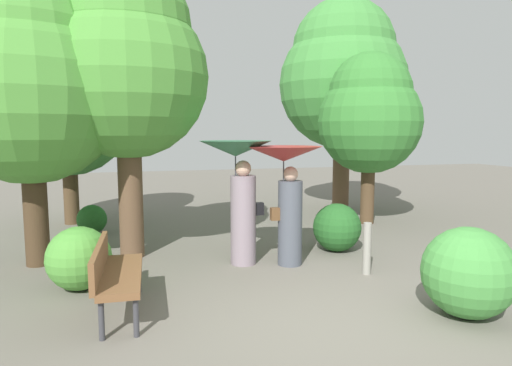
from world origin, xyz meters
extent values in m
plane|color=#6B665B|center=(0.00, 0.00, 0.00)|extent=(40.00, 40.00, 0.00)
cylinder|color=gray|center=(-0.35, 2.43, 0.71)|extent=(0.41, 0.41, 1.43)
sphere|color=tan|center=(-0.35, 2.43, 1.54)|extent=(0.25, 0.25, 0.25)
cylinder|color=#333338|center=(-0.47, 2.43, 1.33)|extent=(0.02, 0.02, 0.80)
cone|color=#33724C|center=(-0.47, 2.43, 1.85)|extent=(1.14, 1.14, 0.24)
cube|color=black|center=(-0.09, 2.43, 0.88)|extent=(0.14, 0.10, 0.20)
cylinder|color=#474C56|center=(0.35, 2.18, 0.67)|extent=(0.38, 0.38, 1.35)
sphere|color=tan|center=(0.35, 2.18, 1.45)|extent=(0.24, 0.24, 0.24)
cylinder|color=#333338|center=(0.24, 2.18, 1.27)|extent=(0.02, 0.02, 0.77)
cone|color=#B22D2D|center=(0.24, 2.18, 1.77)|extent=(1.19, 1.19, 0.23)
cube|color=brown|center=(0.10, 2.18, 0.83)|extent=(0.14, 0.10, 0.20)
cylinder|color=#38383D|center=(-2.05, 0.21, 0.22)|extent=(0.06, 0.06, 0.44)
cylinder|color=#38383D|center=(-2.39, 0.22, 0.22)|extent=(0.06, 0.06, 0.44)
cylinder|color=#38383D|center=(-2.00, 1.55, 0.22)|extent=(0.06, 0.06, 0.44)
cylinder|color=#38383D|center=(-2.34, 1.56, 0.22)|extent=(0.06, 0.06, 0.44)
cube|color=brown|center=(-2.20, 0.89, 0.46)|extent=(0.50, 1.52, 0.08)
cube|color=brown|center=(-2.44, 0.90, 0.66)|extent=(0.12, 1.50, 0.35)
cylinder|color=#4C3823|center=(-3.40, 6.53, 1.66)|extent=(0.33, 0.33, 3.33)
sphere|color=#428C3D|center=(-3.40, 6.53, 2.50)|extent=(2.76, 2.76, 2.76)
sphere|color=#428C3D|center=(-3.40, 6.53, 3.16)|extent=(2.21, 2.21, 2.21)
cylinder|color=brown|center=(3.48, 6.70, 2.24)|extent=(0.45, 0.45, 4.48)
sphere|color=#428C3D|center=(3.48, 6.70, 3.36)|extent=(3.40, 3.40, 3.40)
sphere|color=#428C3D|center=(3.48, 6.70, 4.25)|extent=(2.72, 2.72, 2.72)
cylinder|color=#42301E|center=(-3.53, 3.25, 1.81)|extent=(0.36, 0.36, 3.62)
sphere|color=#4C9338|center=(-3.53, 3.25, 2.71)|extent=(2.82, 2.82, 2.82)
sphere|color=#4C9338|center=(-3.53, 3.25, 3.44)|extent=(2.25, 2.25, 2.25)
cylinder|color=#4C3823|center=(3.18, 4.73, 1.56)|extent=(0.31, 0.31, 3.11)
sphere|color=#387F33|center=(3.18, 4.73, 2.34)|extent=(2.34, 2.34, 2.34)
sphere|color=#387F33|center=(3.18, 4.73, 2.96)|extent=(1.87, 1.87, 1.87)
cylinder|color=brown|center=(-2.07, 3.34, 2.00)|extent=(0.40, 0.40, 4.00)
sphere|color=#4C9338|center=(-2.07, 3.34, 3.00)|extent=(2.67, 2.67, 2.67)
sphere|color=#4C9338|center=(-2.07, 3.34, 3.80)|extent=(2.13, 2.13, 2.13)
sphere|color=#235B23|center=(-2.87, 5.31, 0.30)|extent=(0.61, 0.61, 0.61)
sphere|color=#428C3D|center=(1.61, -0.29, 0.52)|extent=(1.04, 1.04, 1.04)
sphere|color=#4C9338|center=(-2.76, 1.87, 0.43)|extent=(0.86, 0.86, 0.86)
sphere|color=#235B23|center=(1.43, 2.71, 0.43)|extent=(0.85, 0.85, 0.85)
cylinder|color=gray|center=(1.29, 1.41, 0.39)|extent=(0.12, 0.12, 0.78)
camera|label=1|loc=(-2.05, -4.38, 2.12)|focal=31.32mm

